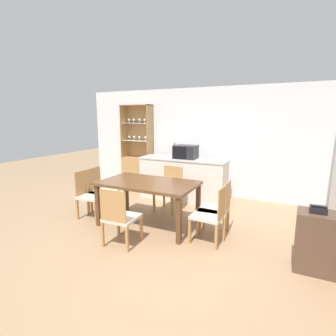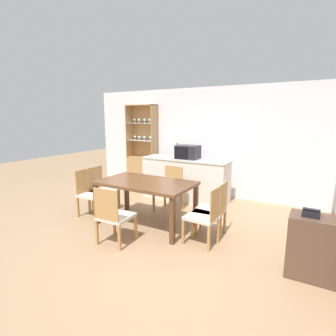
% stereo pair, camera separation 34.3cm
% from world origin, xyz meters
% --- Properties ---
extents(ground_plane, '(18.00, 18.00, 0.00)m').
position_xyz_m(ground_plane, '(0.00, 0.00, 0.00)').
color(ground_plane, '#A37F5B').
extents(wall_back, '(6.80, 0.06, 2.55)m').
position_xyz_m(wall_back, '(0.00, 2.63, 1.27)').
color(wall_back, silver).
rests_on(wall_back, ground_plane).
extents(kitchen_counter, '(1.99, 0.58, 0.95)m').
position_xyz_m(kitchen_counter, '(-0.40, 1.92, 0.48)').
color(kitchen_counter, silver).
rests_on(kitchen_counter, ground_plane).
extents(display_cabinet, '(0.83, 0.33, 2.18)m').
position_xyz_m(display_cabinet, '(-1.95, 2.45, 0.61)').
color(display_cabinet, tan).
rests_on(display_cabinet, ground_plane).
extents(dining_table, '(1.64, 0.96, 0.77)m').
position_xyz_m(dining_table, '(-0.37, 0.31, 0.69)').
color(dining_table, brown).
rests_on(dining_table, ground_plane).
extents(dining_chair_head_near, '(0.48, 0.48, 0.88)m').
position_xyz_m(dining_chair_head_near, '(-0.37, -0.51, 0.43)').
color(dining_chair_head_near, beige).
rests_on(dining_chair_head_near, ground_plane).
extents(dining_chair_head_far, '(0.47, 0.47, 0.88)m').
position_xyz_m(dining_chair_head_far, '(-0.37, 1.14, 0.43)').
color(dining_chair_head_far, beige).
rests_on(dining_chair_head_far, ground_plane).
extents(dining_chair_side_left_near, '(0.48, 0.48, 0.88)m').
position_xyz_m(dining_chair_side_left_near, '(-1.54, 0.16, 0.43)').
color(dining_chair_side_left_near, beige).
rests_on(dining_chair_side_left_near, ground_plane).
extents(dining_chair_side_left_far, '(0.47, 0.47, 0.88)m').
position_xyz_m(dining_chair_side_left_far, '(-1.54, 0.45, 0.43)').
color(dining_chair_side_left_far, beige).
rests_on(dining_chair_side_left_far, ground_plane).
extents(dining_chair_side_right_near, '(0.47, 0.47, 0.88)m').
position_xyz_m(dining_chair_side_right_near, '(0.80, 0.17, 0.43)').
color(dining_chair_side_right_near, beige).
rests_on(dining_chair_side_right_near, ground_plane).
extents(dining_chair_side_right_far, '(0.49, 0.49, 0.88)m').
position_xyz_m(dining_chair_side_right_far, '(0.80, 0.46, 0.43)').
color(dining_chair_side_right_far, beige).
rests_on(dining_chair_side_right_far, ground_plane).
extents(microwave, '(0.50, 0.36, 0.30)m').
position_xyz_m(microwave, '(-0.34, 1.92, 1.10)').
color(microwave, '#232328').
rests_on(microwave, kitchen_counter).
extents(wine_bottle, '(0.07, 0.07, 0.32)m').
position_xyz_m(wine_bottle, '(-0.67, 2.04, 1.08)').
color(wine_bottle, '#193D23').
rests_on(wine_bottle, kitchen_counter).
extents(side_cabinet, '(0.62, 0.38, 0.75)m').
position_xyz_m(side_cabinet, '(2.24, 0.00, 0.37)').
color(side_cabinet, brown).
rests_on(side_cabinet, ground_plane).
extents(telephone, '(0.18, 0.15, 0.11)m').
position_xyz_m(telephone, '(2.15, -0.01, 0.79)').
color(telephone, black).
rests_on(telephone, side_cabinet).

